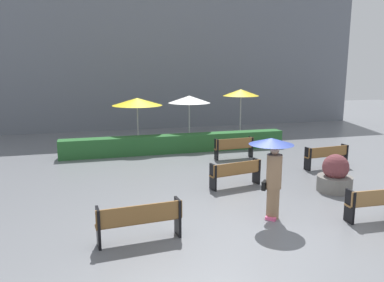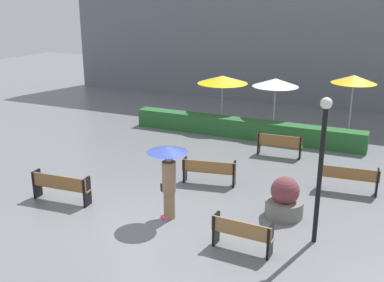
# 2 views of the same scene
# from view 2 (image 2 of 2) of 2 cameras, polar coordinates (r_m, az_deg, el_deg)

# --- Properties ---
(ground_plane) EXTENTS (60.00, 60.00, 0.00)m
(ground_plane) POSITION_cam_2_polar(r_m,az_deg,el_deg) (12.98, -4.70, -9.61)
(ground_plane) COLOR slate
(bench_back_row) EXTENTS (1.73, 0.42, 0.88)m
(bench_back_row) POSITION_cam_2_polar(r_m,az_deg,el_deg) (17.86, 10.83, -0.32)
(bench_back_row) COLOR olive
(bench_back_row) RESTS_ON ground
(bench_near_left) EXTENTS (1.91, 0.50, 0.88)m
(bench_near_left) POSITION_cam_2_polar(r_m,az_deg,el_deg) (14.28, -16.06, -5.36)
(bench_near_left) COLOR olive
(bench_near_left) RESTS_ON ground
(bench_far_right) EXTENTS (1.86, 0.50, 0.86)m
(bench_far_right) POSITION_cam_2_polar(r_m,az_deg,el_deg) (15.18, 18.87, -4.24)
(bench_far_right) COLOR olive
(bench_far_right) RESTS_ON ground
(bench_near_right) EXTENTS (1.53, 0.42, 0.83)m
(bench_near_right) POSITION_cam_2_polar(r_m,az_deg,el_deg) (11.29, 6.23, -11.30)
(bench_near_right) COLOR #9E7242
(bench_near_right) RESTS_ON ground
(bench_mid_center) EXTENTS (1.80, 0.68, 0.83)m
(bench_mid_center) POSITION_cam_2_polar(r_m,az_deg,el_deg) (14.99, 2.14, -3.64)
(bench_mid_center) COLOR olive
(bench_mid_center) RESTS_ON ground
(pedestrian_with_umbrella) EXTENTS (1.11, 1.11, 2.07)m
(pedestrian_with_umbrella) POSITION_cam_2_polar(r_m,az_deg,el_deg) (12.48, -2.99, -3.62)
(pedestrian_with_umbrella) COLOR #8C6B4C
(pedestrian_with_umbrella) RESTS_ON ground
(planter_pot) EXTENTS (1.07, 1.07, 1.17)m
(planter_pot) POSITION_cam_2_polar(r_m,az_deg,el_deg) (13.14, 11.45, -7.17)
(planter_pot) COLOR slate
(planter_pot) RESTS_ON ground
(lamp_post) EXTENTS (0.28, 0.28, 3.72)m
(lamp_post) POSITION_cam_2_polar(r_m,az_deg,el_deg) (11.33, 15.83, -1.79)
(lamp_post) COLOR black
(lamp_post) RESTS_ON ground
(patio_umbrella_yellow) EXTENTS (2.35, 2.35, 2.39)m
(patio_umbrella_yellow) POSITION_cam_2_polar(r_m,az_deg,el_deg) (21.51, 3.83, 7.64)
(patio_umbrella_yellow) COLOR silver
(patio_umbrella_yellow) RESTS_ON ground
(patio_umbrella_white) EXTENTS (2.04, 2.04, 2.45)m
(patio_umbrella_white) POSITION_cam_2_polar(r_m,az_deg,el_deg) (20.72, 10.36, 7.17)
(patio_umbrella_white) COLOR silver
(patio_umbrella_white) RESTS_ON ground
(patio_umbrella_yellow_far) EXTENTS (1.95, 1.95, 2.65)m
(patio_umbrella_yellow_far) POSITION_cam_2_polar(r_m,az_deg,el_deg) (21.26, 19.52, 7.26)
(patio_umbrella_yellow_far) COLOR silver
(patio_umbrella_yellow_far) RESTS_ON ground
(hedge_strip) EXTENTS (10.24, 0.70, 0.81)m
(hedge_strip) POSITION_cam_2_polar(r_m,az_deg,el_deg) (20.13, 6.48, 1.58)
(hedge_strip) COLOR #28602D
(hedge_strip) RESTS_ON ground
(building_facade) EXTENTS (28.00, 1.20, 9.07)m
(building_facade) POSITION_cam_2_polar(r_m,az_deg,el_deg) (26.69, 12.43, 14.25)
(building_facade) COLOR slate
(building_facade) RESTS_ON ground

